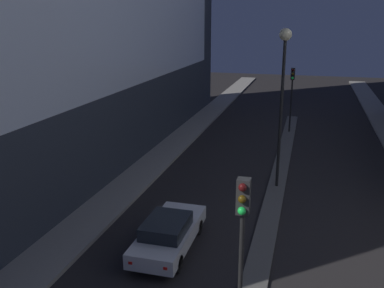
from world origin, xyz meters
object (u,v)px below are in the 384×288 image
street_lamp (283,72)px  car_left_lane (169,233)px  traffic_light_mid (292,86)px  traffic_light_near (242,231)px

street_lamp → car_left_lane: 10.06m
traffic_light_mid → car_left_lane: (-3.56, -19.56, -3.05)m
traffic_light_near → traffic_light_mid: 24.42m
traffic_light_near → traffic_light_mid: size_ratio=1.00×
traffic_light_mid → car_left_lane: bearing=-100.3°
traffic_light_near → street_lamp: street_lamp is taller
traffic_light_near → car_left_lane: bearing=126.3°
traffic_light_mid → car_left_lane: size_ratio=1.06×
traffic_light_mid → street_lamp: (0.00, -11.90, 2.40)m
traffic_light_mid → street_lamp: bearing=-90.0°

